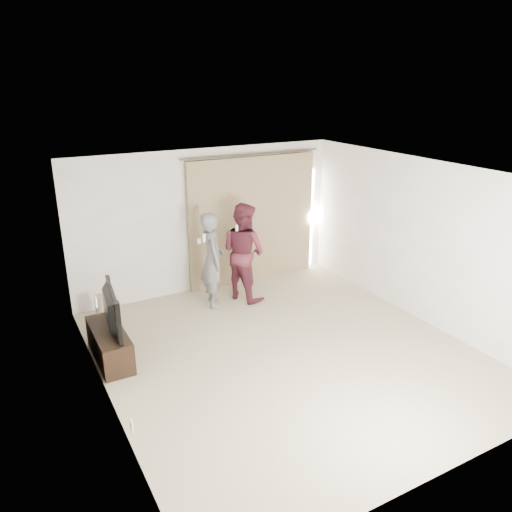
{
  "coord_description": "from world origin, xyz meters",
  "views": [
    {
      "loc": [
        -3.42,
        -5.33,
        3.77
      ],
      "look_at": [
        0.16,
        1.2,
        1.08
      ],
      "focal_mm": 35.0,
      "sensor_mm": 36.0,
      "label": 1
    }
  ],
  "objects_px": {
    "tv_console": "(110,344)",
    "person_man": "(212,260)",
    "tv": "(106,310)",
    "person_woman": "(244,252)"
  },
  "relations": [
    {
      "from": "tv",
      "to": "person_man",
      "type": "bearing_deg",
      "value": -58.63
    },
    {
      "from": "tv_console",
      "to": "person_man",
      "type": "height_order",
      "value": "person_man"
    },
    {
      "from": "person_man",
      "to": "person_woman",
      "type": "height_order",
      "value": "person_woman"
    },
    {
      "from": "tv_console",
      "to": "tv",
      "type": "height_order",
      "value": "tv"
    },
    {
      "from": "tv",
      "to": "person_woman",
      "type": "distance_m",
      "value": 2.79
    },
    {
      "from": "tv_console",
      "to": "person_woman",
      "type": "height_order",
      "value": "person_woman"
    },
    {
      "from": "tv",
      "to": "person_woman",
      "type": "bearing_deg",
      "value": -63.89
    },
    {
      "from": "tv_console",
      "to": "tv",
      "type": "relative_size",
      "value": 1.11
    },
    {
      "from": "person_man",
      "to": "person_woman",
      "type": "distance_m",
      "value": 0.6
    },
    {
      "from": "tv",
      "to": "person_man",
      "type": "distance_m",
      "value": 2.23
    }
  ]
}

